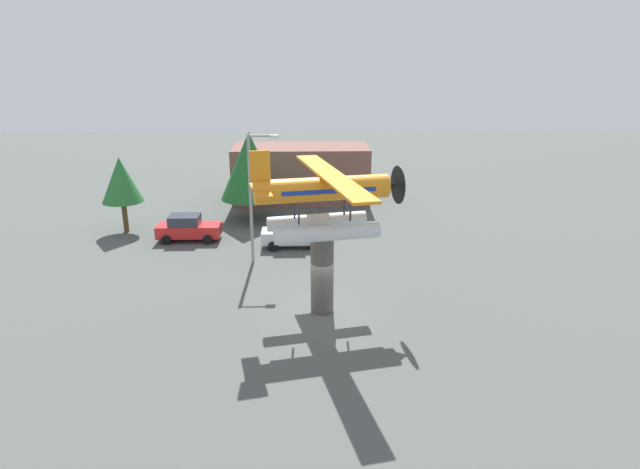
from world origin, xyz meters
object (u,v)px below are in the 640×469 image
Objects in this scene: storefront_building at (301,174)px; tree_west at (121,180)px; streetlight_primary at (254,190)px; display_pedestal at (322,273)px; car_mid_silver at (293,234)px; floatplane_monument at (325,199)px; car_near_red at (188,228)px; tree_east at (250,166)px.

tree_west is at bearing -144.84° from storefront_building.
display_pedestal is at bearing -61.39° from streetlight_primary.
tree_west is (-13.41, 13.26, 1.77)m from display_pedestal.
tree_west is at bearing 163.09° from car_mid_silver.
floatplane_monument is 14.93m from car_near_red.
floatplane_monument is at bearing -87.07° from storefront_building.
tree_west is (-12.41, -8.74, 1.39)m from storefront_building.
storefront_building is at bearing 35.16° from tree_west.
tree_west is (-11.88, 3.61, 2.85)m from car_mid_silver.
streetlight_primary is 11.66m from tree_west.
floatplane_monument is 2.48× the size of car_near_red.
storefront_building is 7.44m from tree_east.
car_near_red is at bearing -23.47° from tree_west.
display_pedestal is at bearing -52.39° from car_near_red.
tree_east is at bearing 117.44° from car_mid_silver.
display_pedestal is 22.03m from storefront_building.
tree_west is at bearing 123.85° from floatplane_monument.
floatplane_monument reaches higher than car_mid_silver.
tree_west is 0.79× the size of tree_east.
display_pedestal is at bearing -87.41° from storefront_building.
streetlight_primary reaches higher than tree_west.
streetlight_primary is 0.68× the size of storefront_building.
tree_east reaches higher than car_mid_silver.
car_near_red is 13.32m from storefront_building.
storefront_building is (0.53, 12.35, 1.46)m from car_mid_silver.
tree_west is (-4.80, 2.08, 2.85)m from car_near_red.
streetlight_primary is 9.11m from tree_east.
display_pedestal is 0.51× the size of streetlight_primary.
display_pedestal is 16.71m from tree_east.
floatplane_monument reaches higher than tree_east.
streetlight_primary is at bearing -100.15° from storefront_building.
car_near_red is at bearing 127.61° from display_pedestal.
display_pedestal is 0.94× the size of car_near_red.
tree_east is at bearing 96.55° from streetlight_primary.
car_near_red is at bearing 116.29° from floatplane_monument.
storefront_building reaches higher than display_pedestal.
display_pedestal is 0.35× the size of storefront_building.
tree_east is at bearing 16.72° from tree_west.
display_pedestal is 0.59× the size of tree_east.
car_mid_silver is at bearing -12.17° from car_near_red.
floatplane_monument is 2.48× the size of car_mid_silver.
storefront_building is 15.24m from tree_west.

